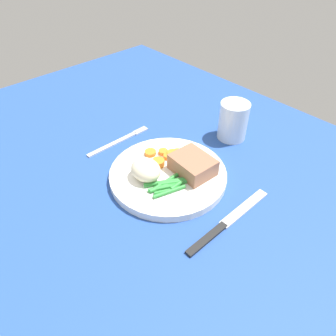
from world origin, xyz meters
TOP-DOWN VIEW (x-y plane):
  - dining_table at (0.00, 0.00)cm, footprint 120.00×90.00cm
  - dinner_plate at (1.68, 1.77)cm, footprint 23.15×23.15cm
  - meat_portion at (4.81, 5.41)cm, footprint 8.39×6.88cm
  - mashed_potatoes at (-0.40, -2.40)cm, footprint 6.30×5.21cm
  - carrot_slices at (-1.87, 4.38)cm, footprint 6.64×7.55cm
  - green_beans at (4.87, -0.71)cm, footprint 6.00×9.34cm
  - fork at (-14.96, 1.51)cm, footprint 1.44×16.60cm
  - knife at (17.09, 1.48)cm, footprint 1.70×20.50cm
  - water_glass at (1.16, 22.27)cm, footprint 6.56×6.56cm

SIDE VIEW (x-z plane):
  - dining_table at x=0.00cm, z-range 0.00..2.00cm
  - knife at x=17.09cm, z-range 1.88..2.52cm
  - fork at x=-14.96cm, z-range 2.00..2.40cm
  - dinner_plate at x=1.68cm, z-range 2.00..3.60cm
  - green_beans at x=4.87cm, z-range 3.54..4.43cm
  - carrot_slices at x=-1.87cm, z-range 3.47..4.74cm
  - meat_portion at x=4.81cm, z-range 3.60..6.94cm
  - mashed_potatoes at x=-0.40cm, z-range 3.60..7.48cm
  - water_glass at x=1.16cm, z-range 1.37..10.10cm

